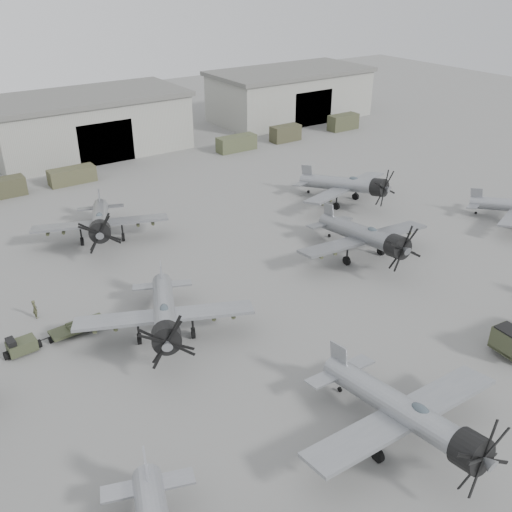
{
  "coord_description": "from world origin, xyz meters",
  "views": [
    {
      "loc": [
        -26.95,
        -22.55,
        26.2
      ],
      "look_at": [
        -1.38,
        15.1,
        2.5
      ],
      "focal_mm": 40.0,
      "sensor_mm": 36.0,
      "label": 1
    }
  ],
  "objects": [
    {
      "name": "hangar_right",
      "position": [
        38.0,
        61.96,
        4.37
      ],
      "size": [
        29.0,
        14.8,
        8.7
      ],
      "color": "gray",
      "rests_on": "ground"
    },
    {
      "name": "ground_crew",
      "position": [
        -19.84,
        20.17,
        0.82
      ],
      "size": [
        0.48,
        0.65,
        1.64
      ],
      "primitive_type": "imported",
      "rotation": [
        0.0,
        0.0,
        1.72
      ],
      "color": "#45462E",
      "rests_on": "ground"
    },
    {
      "name": "support_truck_7",
      "position": [
        40.55,
        50.0,
        1.3
      ],
      "size": [
        5.47,
        2.2,
        2.6
      ],
      "primitive_type": "cube",
      "color": "#3F422B",
      "rests_on": "ground"
    },
    {
      "name": "aircraft_near_1",
      "position": [
        -5.32,
        -6.7,
        2.56
      ],
      "size": [
        13.99,
        12.59,
        5.62
      ],
      "rotation": [
        0.0,
        0.0,
        -0.02
      ],
      "color": "#979BA0",
      "rests_on": "ground"
    },
    {
      "name": "support_truck_3",
      "position": [
        -6.92,
        50.0,
        1.02
      ],
      "size": [
        6.01,
        2.2,
        2.05
      ],
      "primitive_type": "cube",
      "color": "#48482F",
      "rests_on": "ground"
    },
    {
      "name": "ground",
      "position": [
        0.0,
        0.0,
        0.0
      ],
      "size": [
        220.0,
        220.0,
        0.0
      ],
      "primitive_type": "plane",
      "color": "slate",
      "rests_on": "ground"
    },
    {
      "name": "hangar_center",
      "position": [
        0.0,
        61.96,
        4.37
      ],
      "size": [
        29.0,
        14.8,
        8.7
      ],
      "color": "gray",
      "rests_on": "ground"
    },
    {
      "name": "aircraft_mid_2",
      "position": [
        9.69,
        12.37,
        2.56
      ],
      "size": [
        14.15,
        12.73,
        5.64
      ],
      "rotation": [
        0.0,
        0.0,
        -0.09
      ],
      "color": "gray",
      "rests_on": "ground"
    },
    {
      "name": "tug_trailer",
      "position": [
        -20.34,
        15.98,
        0.57
      ],
      "size": [
        7.59,
        1.87,
        1.51
      ],
      "rotation": [
        0.0,
        0.0,
        0.06
      ],
      "color": "#373D28",
      "rests_on": "ground"
    },
    {
      "name": "aircraft_far_0",
      "position": [
        -10.22,
        30.4,
        2.51
      ],
      "size": [
        13.68,
        12.34,
        5.51
      ],
      "rotation": [
        0.0,
        0.0,
        -0.35
      ],
      "color": "gray",
      "rests_on": "ground"
    },
    {
      "name": "support_truck_6",
      "position": [
        28.11,
        50.0,
        1.26
      ],
      "size": [
        4.97,
        2.2,
        2.51
      ],
      "primitive_type": "cube",
      "color": "#3E3D28",
      "rests_on": "ground"
    },
    {
      "name": "support_truck_5",
      "position": [
        18.7,
        50.0,
        1.14
      ],
      "size": [
        6.25,
        2.2,
        2.29
      ],
      "primitive_type": "cube",
      "color": "#464B31",
      "rests_on": "ground"
    },
    {
      "name": "aircraft_far_1",
      "position": [
        17.94,
        24.04,
        2.5
      ],
      "size": [
        13.79,
        12.42,
        5.49
      ],
      "rotation": [
        0.0,
        0.0,
        0.24
      ],
      "color": "gray",
      "rests_on": "ground"
    },
    {
      "name": "aircraft_mid_1",
      "position": [
        -12.4,
        11.15,
        2.49
      ],
      "size": [
        13.4,
        12.14,
        5.47
      ],
      "rotation": [
        0.0,
        0.0,
        -0.41
      ],
      "color": "#95989D",
      "rests_on": "ground"
    }
  ]
}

